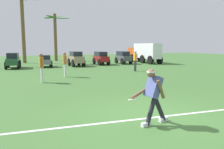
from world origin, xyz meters
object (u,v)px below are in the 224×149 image
(frisbee_thrower, at_px, (153,94))
(frisbee_in_flight, at_px, (134,100))
(parked_car_slot_g, at_px, (123,57))
(parked_car_slot_d, at_px, (46,61))
(parked_car_slot_e, at_px, (76,58))
(parked_car_slot_f, at_px, (101,58))
(teammate_near_sideline, at_px, (135,59))
(teammate_deep, at_px, (65,62))
(palm_tree_left_of_centre, at_px, (23,26))
(box_truck, at_px, (144,52))
(palm_tree_right_of_centre, at_px, (55,35))
(teammate_midfield, at_px, (41,65))
(parked_car_slot_c, at_px, (13,60))

(frisbee_thrower, distance_m, frisbee_in_flight, 0.53)
(frisbee_in_flight, distance_m, parked_car_slot_g, 18.46)
(parked_car_slot_d, distance_m, parked_car_slot_e, 2.81)
(frisbee_in_flight, relative_size, parked_car_slot_f, 0.13)
(teammate_near_sideline, xyz_separation_m, parked_car_slot_d, (-5.75, 6.37, -0.38))
(teammate_deep, relative_size, palm_tree_left_of_centre, 0.21)
(box_truck, bearing_deg, teammate_deep, -145.75)
(frisbee_in_flight, height_order, parked_car_slot_g, parked_car_slot_g)
(frisbee_in_flight, relative_size, box_truck, 0.05)
(palm_tree_right_of_centre, bearing_deg, frisbee_in_flight, -96.82)
(teammate_midfield, relative_size, parked_car_slot_e, 0.66)
(teammate_midfield, xyz_separation_m, parked_car_slot_f, (7.07, 8.77, -0.22))
(parked_car_slot_f, relative_size, palm_tree_right_of_centre, 0.41)
(parked_car_slot_e, bearing_deg, teammate_deep, -111.71)
(parked_car_slot_d, bearing_deg, frisbee_thrower, -89.58)
(box_truck, distance_m, palm_tree_right_of_centre, 11.52)
(frisbee_in_flight, relative_size, parked_car_slot_d, 0.14)
(teammate_near_sideline, distance_m, palm_tree_right_of_centre, 14.65)
(teammate_near_sideline, relative_size, palm_tree_left_of_centre, 0.21)
(parked_car_slot_g, bearing_deg, palm_tree_left_of_centre, 149.81)
(teammate_deep, bearing_deg, frisbee_thrower, -89.88)
(parked_car_slot_e, relative_size, parked_car_slot_g, 0.96)
(parked_car_slot_c, bearing_deg, parked_car_slot_d, -0.99)
(parked_car_slot_d, height_order, parked_car_slot_e, parked_car_slot_e)
(teammate_midfield, relative_size, palm_tree_right_of_centre, 0.26)
(teammate_midfield, bearing_deg, palm_tree_right_of_centre, 76.27)
(teammate_near_sideline, bearing_deg, palm_tree_left_of_centre, 120.78)
(frisbee_thrower, bearing_deg, parked_car_slot_c, 99.83)
(parked_car_slot_d, bearing_deg, parked_car_slot_c, 179.01)
(parked_car_slot_c, bearing_deg, teammate_midfield, -82.13)
(frisbee_in_flight, distance_m, palm_tree_left_of_centre, 22.23)
(parked_car_slot_e, bearing_deg, parked_car_slot_c, 175.13)
(parked_car_slot_d, height_order, parked_car_slot_f, parked_car_slot_f)
(palm_tree_left_of_centre, xyz_separation_m, palm_tree_right_of_centre, (3.91, 2.06, -0.76))
(parked_car_slot_g, bearing_deg, palm_tree_right_of_centre, 126.63)
(parked_car_slot_g, distance_m, box_truck, 2.99)
(parked_car_slot_f, height_order, palm_tree_left_of_centre, palm_tree_left_of_centre)
(teammate_midfield, height_order, parked_car_slot_g, teammate_midfield)
(teammate_near_sideline, xyz_separation_m, parked_car_slot_c, (-8.48, 6.42, -0.22))
(teammate_near_sideline, xyz_separation_m, palm_tree_right_of_centre, (-3.26, 14.09, 2.39))
(teammate_midfield, xyz_separation_m, teammate_deep, (1.62, 1.57, 0.00))
(parked_car_slot_e, xyz_separation_m, palm_tree_right_of_centre, (-0.28, 8.13, 2.58))
(parked_car_slot_c, relative_size, parked_car_slot_f, 1.02)
(parked_car_slot_d, bearing_deg, frisbee_in_flight, -91.33)
(parked_car_slot_g, xyz_separation_m, palm_tree_left_of_centre, (-9.59, 5.58, 3.37))
(palm_tree_right_of_centre, bearing_deg, teammate_deep, -99.14)
(frisbee_in_flight, bearing_deg, teammate_midfield, 98.58)
(box_truck, height_order, palm_tree_left_of_centre, palm_tree_left_of_centre)
(parked_car_slot_g, bearing_deg, frisbee_thrower, -116.03)
(frisbee_thrower, xyz_separation_m, box_truck, (10.98, 16.76, 0.43))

